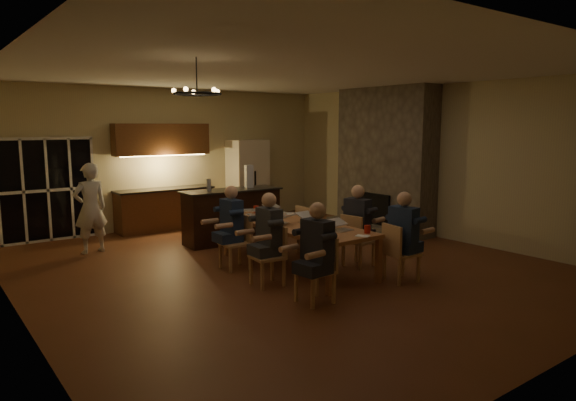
# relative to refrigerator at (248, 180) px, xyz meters

# --- Properties ---
(floor) EXTENTS (9.00, 9.00, 0.00)m
(floor) POSITION_rel_refrigerator_xyz_m (-1.90, -4.15, -1.00)
(floor) COLOR brown
(floor) RESTS_ON ground
(back_wall) EXTENTS (8.00, 0.04, 3.20)m
(back_wall) POSITION_rel_refrigerator_xyz_m (-1.90, 0.37, 0.60)
(back_wall) COLOR #C4B48A
(back_wall) RESTS_ON ground
(left_wall) EXTENTS (0.04, 9.00, 3.20)m
(left_wall) POSITION_rel_refrigerator_xyz_m (-5.92, -4.15, 0.60)
(left_wall) COLOR #C4B48A
(left_wall) RESTS_ON ground
(right_wall) EXTENTS (0.04, 9.00, 3.20)m
(right_wall) POSITION_rel_refrigerator_xyz_m (2.12, -4.15, 0.60)
(right_wall) COLOR #C4B48A
(right_wall) RESTS_ON ground
(ceiling) EXTENTS (8.00, 9.00, 0.04)m
(ceiling) POSITION_rel_refrigerator_xyz_m (-1.90, -4.15, 2.22)
(ceiling) COLOR white
(ceiling) RESTS_ON back_wall
(french_doors) EXTENTS (1.86, 0.08, 2.10)m
(french_doors) POSITION_rel_refrigerator_xyz_m (-4.60, 0.32, 0.05)
(french_doors) COLOR black
(french_doors) RESTS_ON ground
(fireplace) EXTENTS (0.58, 2.50, 3.20)m
(fireplace) POSITION_rel_refrigerator_xyz_m (1.80, -2.95, 0.60)
(fireplace) COLOR #655B4F
(fireplace) RESTS_ON ground
(kitchenette) EXTENTS (2.24, 0.68, 2.40)m
(kitchenette) POSITION_rel_refrigerator_xyz_m (-2.20, 0.05, 0.20)
(kitchenette) COLOR brown
(kitchenette) RESTS_ON ground
(refrigerator) EXTENTS (0.90, 0.68, 2.00)m
(refrigerator) POSITION_rel_refrigerator_xyz_m (0.00, 0.00, 0.00)
(refrigerator) COLOR beige
(refrigerator) RESTS_ON ground
(dining_table) EXTENTS (1.10, 2.96, 0.75)m
(dining_table) POSITION_rel_refrigerator_xyz_m (-1.78, -4.29, -0.62)
(dining_table) COLOR #AD6E45
(dining_table) RESTS_ON ground
(bar_island) EXTENTS (2.07, 0.76, 1.08)m
(bar_island) POSITION_rel_refrigerator_xyz_m (-1.65, -1.99, -0.46)
(bar_island) COLOR black
(bar_island) RESTS_ON ground
(chair_left_near) EXTENTS (0.45, 0.45, 0.89)m
(chair_left_near) POSITION_rel_refrigerator_xyz_m (-2.62, -5.81, -0.55)
(chair_left_near) COLOR tan
(chair_left_near) RESTS_ON ground
(chair_left_mid) EXTENTS (0.48, 0.48, 0.89)m
(chair_left_mid) POSITION_rel_refrigerator_xyz_m (-2.71, -4.81, -0.55)
(chair_left_mid) COLOR tan
(chair_left_mid) RESTS_ON ground
(chair_left_far) EXTENTS (0.46, 0.46, 0.89)m
(chair_left_far) POSITION_rel_refrigerator_xyz_m (-2.64, -3.76, -0.55)
(chair_left_far) COLOR tan
(chair_left_far) RESTS_ON ground
(chair_right_near) EXTENTS (0.51, 0.51, 0.89)m
(chair_right_near) POSITION_rel_refrigerator_xyz_m (-0.96, -5.86, -0.55)
(chair_right_near) COLOR tan
(chair_right_near) RESTS_ON ground
(chair_right_mid) EXTENTS (0.50, 0.50, 0.89)m
(chair_right_mid) POSITION_rel_refrigerator_xyz_m (-0.88, -4.86, -0.55)
(chair_right_mid) COLOR tan
(chair_right_mid) RESTS_ON ground
(chair_right_far) EXTENTS (0.45, 0.45, 0.89)m
(chair_right_far) POSITION_rel_refrigerator_xyz_m (-0.93, -3.69, -0.55)
(chair_right_far) COLOR tan
(chair_right_far) RESTS_ON ground
(person_left_near) EXTENTS (0.66, 0.66, 1.38)m
(person_left_near) POSITION_rel_refrigerator_xyz_m (-2.67, -5.91, -0.31)
(person_left_near) COLOR #252730
(person_left_near) RESTS_ON ground
(person_right_near) EXTENTS (0.66, 0.66, 1.38)m
(person_right_near) POSITION_rel_refrigerator_xyz_m (-0.95, -5.87, -0.31)
(person_right_near) COLOR navy
(person_right_near) RESTS_ON ground
(person_left_mid) EXTENTS (0.62, 0.62, 1.38)m
(person_left_mid) POSITION_rel_refrigerator_xyz_m (-2.63, -4.75, -0.31)
(person_left_mid) COLOR #373B41
(person_left_mid) RESTS_ON ground
(person_right_mid) EXTENTS (0.70, 0.70, 1.38)m
(person_right_mid) POSITION_rel_refrigerator_xyz_m (-0.89, -4.83, -0.31)
(person_right_mid) COLOR #252730
(person_right_mid) RESTS_ON ground
(person_left_far) EXTENTS (0.61, 0.61, 1.38)m
(person_left_far) POSITION_rel_refrigerator_xyz_m (-2.62, -3.65, -0.31)
(person_left_far) COLOR navy
(person_left_far) RESTS_ON ground
(standing_person) EXTENTS (0.64, 0.45, 1.68)m
(standing_person) POSITION_rel_refrigerator_xyz_m (-4.20, -1.19, -0.16)
(standing_person) COLOR silver
(standing_person) RESTS_ON ground
(chandelier) EXTENTS (0.61, 0.61, 0.03)m
(chandelier) POSITION_rel_refrigerator_xyz_m (-3.86, -4.96, 1.75)
(chandelier) COLOR black
(chandelier) RESTS_ON ceiling
(laptop_a) EXTENTS (0.41, 0.39, 0.23)m
(laptop_a) POSITION_rel_refrigerator_xyz_m (-2.06, -5.31, -0.14)
(laptop_a) COLOR silver
(laptop_a) RESTS_ON dining_table
(laptop_b) EXTENTS (0.34, 0.30, 0.23)m
(laptop_b) POSITION_rel_refrigerator_xyz_m (-1.58, -5.19, -0.14)
(laptop_b) COLOR silver
(laptop_b) RESTS_ON dining_table
(laptop_c) EXTENTS (0.40, 0.37, 0.23)m
(laptop_c) POSITION_rel_refrigerator_xyz_m (-2.05, -4.18, -0.14)
(laptop_c) COLOR silver
(laptop_c) RESTS_ON dining_table
(laptop_d) EXTENTS (0.35, 0.32, 0.23)m
(laptop_d) POSITION_rel_refrigerator_xyz_m (-1.54, -4.37, -0.14)
(laptop_d) COLOR silver
(laptop_d) RESTS_ON dining_table
(laptop_e) EXTENTS (0.41, 0.40, 0.23)m
(laptop_e) POSITION_rel_refrigerator_xyz_m (-1.98, -3.23, -0.14)
(laptop_e) COLOR silver
(laptop_e) RESTS_ON dining_table
(laptop_f) EXTENTS (0.37, 0.34, 0.23)m
(laptop_f) POSITION_rel_refrigerator_xyz_m (-1.45, -3.26, -0.14)
(laptop_f) COLOR silver
(laptop_f) RESTS_ON dining_table
(mug_front) EXTENTS (0.07, 0.07, 0.10)m
(mug_front) POSITION_rel_refrigerator_xyz_m (-1.87, -4.80, -0.20)
(mug_front) COLOR white
(mug_front) RESTS_ON dining_table
(mug_mid) EXTENTS (0.08, 0.08, 0.10)m
(mug_mid) POSITION_rel_refrigerator_xyz_m (-1.63, -3.76, -0.20)
(mug_mid) COLOR white
(mug_mid) RESTS_ON dining_table
(mug_back) EXTENTS (0.08, 0.08, 0.10)m
(mug_back) POSITION_rel_refrigerator_xyz_m (-2.18, -3.51, -0.20)
(mug_back) COLOR white
(mug_back) RESTS_ON dining_table
(redcup_near) EXTENTS (0.09, 0.09, 0.12)m
(redcup_near) POSITION_rel_refrigerator_xyz_m (-1.39, -5.55, -0.19)
(redcup_near) COLOR #B5170C
(redcup_near) RESTS_ON dining_table
(redcup_mid) EXTENTS (0.08, 0.08, 0.12)m
(redcup_mid) POSITION_rel_refrigerator_xyz_m (-2.17, -3.82, -0.19)
(redcup_mid) COLOR #B5170C
(redcup_mid) RESTS_ON dining_table
(redcup_far) EXTENTS (0.10, 0.10, 0.12)m
(redcup_far) POSITION_rel_refrigerator_xyz_m (-1.69, -2.97, -0.19)
(redcup_far) COLOR #B5170C
(redcup_far) RESTS_ON dining_table
(can_silver) EXTENTS (0.06, 0.06, 0.12)m
(can_silver) POSITION_rel_refrigerator_xyz_m (-1.74, -5.01, -0.19)
(can_silver) COLOR #B2B2B7
(can_silver) RESTS_ON dining_table
(can_cola) EXTENTS (0.06, 0.06, 0.12)m
(can_cola) POSITION_rel_refrigerator_xyz_m (-1.92, -2.81, -0.19)
(can_cola) COLOR #3F0F0C
(can_cola) RESTS_ON dining_table
(plate_near) EXTENTS (0.26, 0.26, 0.02)m
(plate_near) POSITION_rel_refrigerator_xyz_m (-1.49, -4.79, -0.24)
(plate_near) COLOR white
(plate_near) RESTS_ON dining_table
(plate_left) EXTENTS (0.24, 0.24, 0.02)m
(plate_left) POSITION_rel_refrigerator_xyz_m (-2.09, -5.15, -0.24)
(plate_left) COLOR white
(plate_left) RESTS_ON dining_table
(plate_far) EXTENTS (0.27, 0.27, 0.02)m
(plate_far) POSITION_rel_refrigerator_xyz_m (-1.32, -3.54, -0.24)
(plate_far) COLOR white
(plate_far) RESTS_ON dining_table
(notepad) EXTENTS (0.21, 0.23, 0.01)m
(notepad) POSITION_rel_refrigerator_xyz_m (-1.60, -5.67, -0.24)
(notepad) COLOR white
(notepad) RESTS_ON dining_table
(bar_bottle) EXTENTS (0.09, 0.09, 0.24)m
(bar_bottle) POSITION_rel_refrigerator_xyz_m (-2.13, -1.95, 0.20)
(bar_bottle) COLOR #99999E
(bar_bottle) RESTS_ON bar_island
(bar_blender) EXTENTS (0.18, 0.18, 0.47)m
(bar_blender) POSITION_rel_refrigerator_xyz_m (-1.19, -1.94, 0.31)
(bar_blender) COLOR silver
(bar_blender) RESTS_ON bar_island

